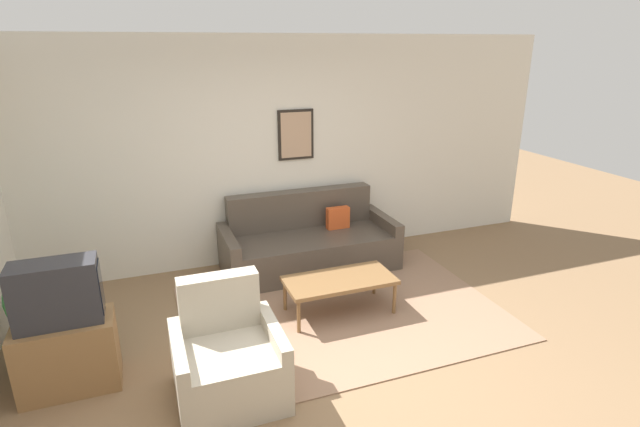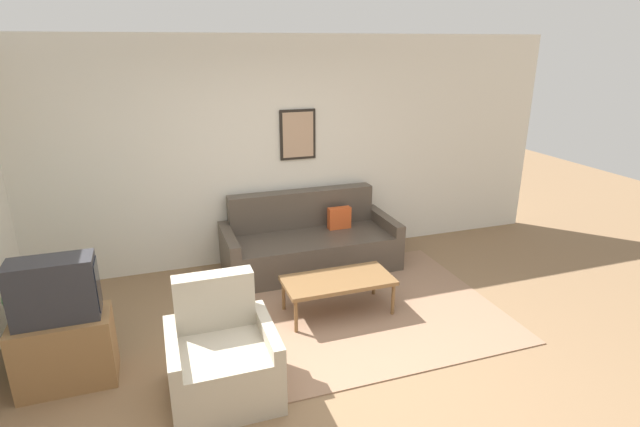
% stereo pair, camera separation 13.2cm
% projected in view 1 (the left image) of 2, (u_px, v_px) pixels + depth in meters
% --- Properties ---
extents(ground_plane, '(16.00, 16.00, 0.00)m').
position_uv_depth(ground_plane, '(327.00, 379.00, 4.07)').
color(ground_plane, '#846647').
extents(area_rug, '(3.13, 2.26, 0.01)m').
position_uv_depth(area_rug, '(342.00, 312.00, 5.07)').
color(area_rug, '#937056').
rests_on(area_rug, ground_plane).
extents(wall_back, '(8.00, 0.09, 2.70)m').
position_uv_depth(wall_back, '(249.00, 154.00, 5.90)').
color(wall_back, silver).
rests_on(wall_back, ground_plane).
extents(couch, '(2.05, 0.90, 0.88)m').
position_uv_depth(couch, '(308.00, 243.00, 6.02)').
color(couch, '#4C4238').
rests_on(couch, ground_plane).
extents(coffee_table, '(1.09, 0.53, 0.38)m').
position_uv_depth(coffee_table, '(340.00, 281.00, 4.96)').
color(coffee_table, brown).
rests_on(coffee_table, ground_plane).
extents(tv_stand, '(0.73, 0.40, 0.58)m').
position_uv_depth(tv_stand, '(68.00, 355.00, 3.89)').
color(tv_stand, olive).
rests_on(tv_stand, ground_plane).
extents(tv, '(0.62, 0.28, 0.50)m').
position_uv_depth(tv, '(57.00, 293.00, 3.72)').
color(tv, '#2D2D33').
rests_on(tv, tv_stand).
extents(armchair, '(0.80, 0.76, 0.90)m').
position_uv_depth(armchair, '(228.00, 361.00, 3.81)').
color(armchair, '#B2A893').
rests_on(armchair, ground_plane).
extents(potted_plant_tall, '(0.59, 0.59, 0.97)m').
position_uv_depth(potted_plant_tall, '(46.00, 299.00, 4.00)').
color(potted_plant_tall, '#383D42').
rests_on(potted_plant_tall, ground_plane).
extents(potted_plant_by_window, '(0.47, 0.47, 0.77)m').
position_uv_depth(potted_plant_by_window, '(45.00, 294.00, 4.47)').
color(potted_plant_by_window, '#383D42').
rests_on(potted_plant_by_window, ground_plane).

